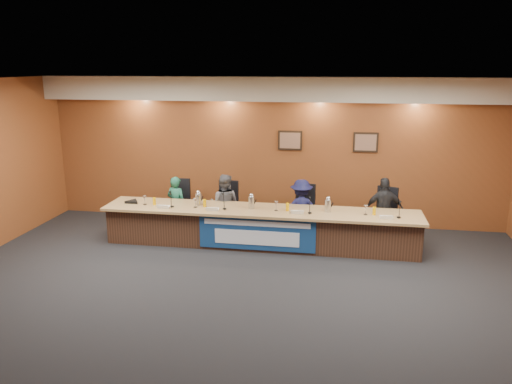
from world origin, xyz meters
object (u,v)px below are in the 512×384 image
at_px(banner, 257,234).
at_px(office_chair_a, 178,208).
at_px(office_chair_b, 226,210).
at_px(speakerphone, 133,202).
at_px(panelist_a, 177,204).
at_px(carafe_mid, 251,203).
at_px(panelist_b, 225,204).
at_px(carafe_left, 198,199).
at_px(panelist_d, 384,211).
at_px(office_chair_d, 383,218).
at_px(dais_body, 260,228).
at_px(panelist_c, 301,209).
at_px(office_chair_c, 301,214).
at_px(carafe_right, 328,206).

xyz_separation_m(banner, office_chair_a, (-1.88, 1.08, 0.10)).
relative_size(office_chair_b, speakerphone, 1.50).
relative_size(panelist_a, carafe_mid, 4.90).
xyz_separation_m(panelist_b, carafe_left, (-0.40, -0.53, 0.23)).
height_order(panelist_a, speakerphone, panelist_a).
height_order(carafe_left, carafe_mid, carafe_mid).
bearing_deg(panelist_d, carafe_mid, 4.56).
height_order(banner, carafe_mid, carafe_mid).
relative_size(banner, office_chair_d, 4.58).
distance_m(banner, office_chair_a, 2.17).
bearing_deg(dais_body, office_chair_b, 141.80).
bearing_deg(carafe_mid, panelist_c, 33.25).
xyz_separation_m(panelist_d, office_chair_c, (-1.63, 0.10, -0.18)).
relative_size(banner, carafe_right, 9.27).
relative_size(office_chair_d, carafe_left, 2.05).
xyz_separation_m(office_chair_d, speakerphone, (-4.96, -0.69, 0.30)).
relative_size(dais_body, speakerphone, 18.75).
relative_size(dais_body, banner, 2.73).
relative_size(panelist_c, office_chair_d, 2.55).
xyz_separation_m(dais_body, office_chair_b, (-0.84, 0.66, 0.13)).
relative_size(panelist_c, carafe_left, 5.21).
height_order(banner, speakerphone, speakerphone).
relative_size(panelist_c, carafe_mid, 5.05).
distance_m(panelist_c, speakerphone, 3.39).
xyz_separation_m(office_chair_d, carafe_mid, (-2.54, -0.70, 0.39)).
relative_size(carafe_mid, speakerphone, 0.76).
height_order(office_chair_a, carafe_left, carafe_left).
distance_m(dais_body, office_chair_c, 1.01).
bearing_deg(carafe_mid, carafe_left, 176.25).
bearing_deg(office_chair_d, speakerphone, -150.25).
distance_m(banner, carafe_left, 1.40).
relative_size(dais_body, carafe_left, 25.57).
bearing_deg(carafe_left, carafe_right, -0.83).
xyz_separation_m(panelist_a, panelist_d, (4.25, 0.00, 0.07)).
bearing_deg(panelist_b, speakerphone, 23.17).
height_order(panelist_b, speakerphone, panelist_b).
relative_size(panelist_c, carafe_right, 5.15).
bearing_deg(office_chair_a, office_chair_b, -0.84).
height_order(dais_body, banner, banner).
relative_size(banner, speakerphone, 6.88).
bearing_deg(panelist_c, speakerphone, -1.25).
height_order(panelist_c, panelist_d, panelist_d).
relative_size(banner, office_chair_a, 4.58).
bearing_deg(carafe_left, carafe_mid, -3.75).
bearing_deg(panelist_c, office_chair_d, 172.18).
bearing_deg(panelist_c, carafe_left, 3.56).
bearing_deg(office_chair_a, speakerphone, -136.64).
bearing_deg(office_chair_b, panelist_b, -84.46).
distance_m(office_chair_c, speakerphone, 3.42).
xyz_separation_m(panelist_c, office_chair_c, (0.00, 0.10, -0.13)).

